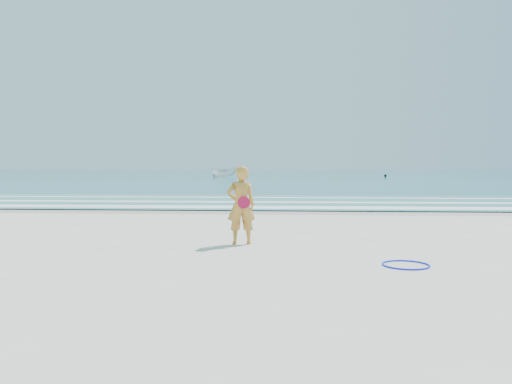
{
  "coord_description": "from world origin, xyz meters",
  "views": [
    {
      "loc": [
        1.03,
        -9.77,
        1.72
      ],
      "look_at": [
        0.1,
        4.0,
        1.0
      ],
      "focal_mm": 35.0,
      "sensor_mm": 36.0,
      "label": 1
    }
  ],
  "objects": [
    {
      "name": "foam_mid",
      "position": [
        0.0,
        13.2,
        0.05
      ],
      "size": [
        400.0,
        0.9,
        0.01
      ],
      "primitive_type": "cube",
      "color": "white",
      "rests_on": "shallow"
    },
    {
      "name": "boat",
      "position": [
        -8.88,
        65.17,
        0.8
      ],
      "size": [
        4.19,
        2.86,
        1.51
      ],
      "primitive_type": "imported",
      "rotation": [
        0.0,
        0.0,
        1.96
      ],
      "color": "silver",
      "rests_on": "ocean"
    },
    {
      "name": "woman",
      "position": [
        -0.03,
        1.1,
        0.86
      ],
      "size": [
        0.71,
        0.54,
        1.72
      ],
      "color": "orange",
      "rests_on": "ground"
    },
    {
      "name": "ground",
      "position": [
        0.0,
        0.0,
        0.0
      ],
      "size": [
        400.0,
        400.0,
        0.0
      ],
      "primitive_type": "plane",
      "color": "silver",
      "rests_on": "ground"
    },
    {
      "name": "shallow",
      "position": [
        0.0,
        14.0,
        0.04
      ],
      "size": [
        400.0,
        10.0,
        0.01
      ],
      "primitive_type": "cube",
      "color": "#59B7AD",
      "rests_on": "ocean"
    },
    {
      "name": "hoop",
      "position": [
        3.04,
        -1.09,
        0.01
      ],
      "size": [
        1.07,
        1.07,
        0.03
      ],
      "primitive_type": "torus",
      "rotation": [
        0.0,
        0.0,
        -0.41
      ],
      "color": "#0E1DFF",
      "rests_on": "ground"
    },
    {
      "name": "wet_sand",
      "position": [
        0.0,
        9.0,
        0.0
      ],
      "size": [
        400.0,
        2.4,
        0.0
      ],
      "primitive_type": "cube",
      "color": "#B2A893",
      "rests_on": "ground"
    },
    {
      "name": "foam_near",
      "position": [
        0.0,
        10.3,
        0.05
      ],
      "size": [
        400.0,
        1.4,
        0.01
      ],
      "primitive_type": "cube",
      "color": "white",
      "rests_on": "shallow"
    },
    {
      "name": "buoy",
      "position": [
        15.77,
        68.09,
        0.25
      ],
      "size": [
        0.42,
        0.42,
        0.42
      ],
      "primitive_type": "sphere",
      "color": "black",
      "rests_on": "ocean"
    },
    {
      "name": "ocean",
      "position": [
        0.0,
        105.0,
        0.02
      ],
      "size": [
        400.0,
        190.0,
        0.04
      ],
      "primitive_type": "cube",
      "color": "#19727F",
      "rests_on": "ground"
    },
    {
      "name": "foam_far",
      "position": [
        0.0,
        16.5,
        0.05
      ],
      "size": [
        400.0,
        0.6,
        0.01
      ],
      "primitive_type": "cube",
      "color": "white",
      "rests_on": "shallow"
    }
  ]
}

